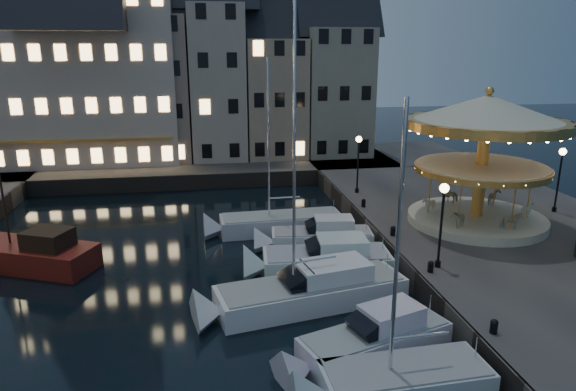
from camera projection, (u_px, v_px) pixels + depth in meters
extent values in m
plane|color=black|center=(295.00, 313.00, 23.14)|extent=(160.00, 160.00, 0.00)
cube|color=#474442|center=(506.00, 236.00, 30.83)|extent=(16.00, 56.00, 1.30)
cube|color=#474442|center=(159.00, 168.00, 48.26)|extent=(44.00, 12.00, 1.30)
cube|color=#47423A|center=(379.00, 243.00, 29.58)|extent=(0.15, 44.00, 1.30)
cube|color=#47423A|center=(178.00, 183.00, 42.88)|extent=(48.00, 0.15, 1.30)
cylinder|color=black|center=(438.00, 264.00, 24.81)|extent=(0.28, 0.28, 0.30)
cylinder|color=black|center=(441.00, 230.00, 24.33)|extent=(0.12, 0.12, 3.80)
sphere|color=#FFD18C|center=(444.00, 188.00, 23.76)|extent=(0.44, 0.44, 0.44)
cylinder|color=black|center=(357.00, 190.00, 37.61)|extent=(0.28, 0.28, 0.30)
cylinder|color=black|center=(358.00, 167.00, 37.13)|extent=(0.12, 0.12, 3.80)
sphere|color=#FFD18C|center=(359.00, 139.00, 36.56)|extent=(0.44, 0.44, 0.44)
cylinder|color=black|center=(554.00, 209.00, 33.21)|extent=(0.28, 0.28, 0.30)
cylinder|color=black|center=(558.00, 183.00, 32.73)|extent=(0.12, 0.12, 3.80)
sphere|color=#FFD18C|center=(563.00, 152.00, 32.16)|extent=(0.44, 0.44, 0.44)
cylinder|color=black|center=(494.00, 328.00, 19.01)|extent=(0.28, 0.28, 0.40)
sphere|color=black|center=(494.00, 323.00, 18.95)|extent=(0.30, 0.30, 0.30)
cylinder|color=black|center=(431.00, 268.00, 24.23)|extent=(0.28, 0.28, 0.40)
sphere|color=black|center=(431.00, 264.00, 24.17)|extent=(0.30, 0.30, 0.30)
cylinder|color=black|center=(393.00, 232.00, 28.97)|extent=(0.28, 0.28, 0.40)
sphere|color=black|center=(393.00, 228.00, 28.91)|extent=(0.30, 0.30, 0.30)
cylinder|color=black|center=(363.00, 204.00, 34.18)|extent=(0.28, 0.28, 0.40)
sphere|color=black|center=(364.00, 201.00, 34.12)|extent=(0.30, 0.30, 0.30)
cube|color=gray|center=(27.00, 102.00, 46.66)|extent=(5.00, 8.00, 11.00)
cube|color=tan|center=(89.00, 95.00, 47.37)|extent=(5.60, 8.00, 12.00)
cube|color=gray|center=(156.00, 89.00, 48.18)|extent=(6.20, 8.00, 13.00)
cube|color=#A89C8C|center=(217.00, 83.00, 48.94)|extent=(5.00, 8.00, 14.00)
cube|color=tan|center=(274.00, 98.00, 50.21)|extent=(5.60, 8.00, 11.00)
cube|color=gray|center=(334.00, 92.00, 51.01)|extent=(6.20, 8.00, 12.00)
cube|color=beige|center=(88.00, 79.00, 46.97)|extent=(16.00, 9.00, 15.00)
cube|color=silver|center=(405.00, 384.00, 17.50)|extent=(5.80, 2.41, 1.30)
cube|color=gray|center=(406.00, 367.00, 17.32)|extent=(5.50, 2.22, 0.10)
cylinder|color=silver|center=(399.00, 230.00, 15.83)|extent=(0.14, 0.14, 10.01)
cube|color=silver|center=(375.00, 346.00, 19.79)|extent=(6.34, 3.81, 1.30)
cube|color=gray|center=(376.00, 330.00, 19.60)|extent=(6.01, 3.57, 0.10)
cube|color=silver|center=(391.00, 316.00, 19.81)|extent=(2.65, 2.15, 0.80)
cube|color=black|center=(366.00, 325.00, 19.29)|extent=(1.44, 1.67, 0.88)
cube|color=white|center=(312.00, 295.00, 23.80)|extent=(9.14, 4.22, 1.30)
cube|color=gray|center=(312.00, 282.00, 23.61)|extent=(8.67, 3.93, 0.10)
cube|color=white|center=(333.00, 270.00, 23.84)|extent=(3.65, 2.55, 0.80)
cube|color=black|center=(297.00, 278.00, 23.28)|extent=(1.75, 2.06, 1.06)
cylinder|color=silver|center=(294.00, 158.00, 21.68)|extent=(0.14, 0.14, 11.85)
cube|color=silver|center=(326.00, 264.00, 27.23)|extent=(6.85, 3.08, 1.30)
cube|color=#8F909D|center=(327.00, 253.00, 27.05)|extent=(6.50, 2.85, 0.10)
cube|color=silver|center=(342.00, 244.00, 26.99)|extent=(2.68, 2.11, 0.80)
cube|color=black|center=(317.00, 247.00, 26.91)|extent=(1.28, 1.87, 0.92)
cube|color=silver|center=(322.00, 242.00, 30.43)|extent=(6.06, 2.61, 1.30)
cube|color=gray|center=(322.00, 231.00, 30.24)|extent=(5.75, 2.42, 0.10)
cube|color=silver|center=(334.00, 224.00, 30.16)|extent=(2.39, 1.71, 0.80)
cube|color=black|center=(314.00, 226.00, 30.13)|extent=(1.18, 1.48, 0.87)
cube|color=silver|center=(281.00, 225.00, 33.32)|extent=(7.91, 2.60, 1.30)
cube|color=gray|center=(281.00, 215.00, 33.13)|extent=(7.52, 2.40, 0.10)
cylinder|color=silver|center=(268.00, 135.00, 31.53)|extent=(0.14, 0.14, 10.54)
cube|color=maroon|center=(27.00, 257.00, 27.89)|extent=(7.98, 5.49, 1.50)
cube|color=black|center=(48.00, 239.00, 27.19)|extent=(2.77, 2.57, 1.01)
cylinder|color=black|center=(4.00, 204.00, 27.32)|extent=(0.12, 0.12, 4.54)
cylinder|color=beige|center=(476.00, 219.00, 31.03)|extent=(8.07, 8.07, 0.50)
cylinder|color=gold|center=(482.00, 164.00, 30.10)|extent=(0.71, 0.71, 6.25)
cylinder|color=beige|center=(482.00, 166.00, 30.13)|extent=(7.47, 7.47, 0.18)
cylinder|color=gold|center=(481.00, 169.00, 30.18)|extent=(7.75, 7.75, 0.35)
cone|color=beige|center=(488.00, 109.00, 29.21)|extent=(9.28, 9.28, 1.61)
cylinder|color=gold|center=(486.00, 124.00, 29.44)|extent=(9.28, 9.28, 0.50)
sphere|color=gold|center=(490.00, 91.00, 28.93)|extent=(0.50, 0.50, 0.50)
imported|color=beige|center=(510.00, 201.00, 32.04)|extent=(1.68, 1.22, 1.01)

